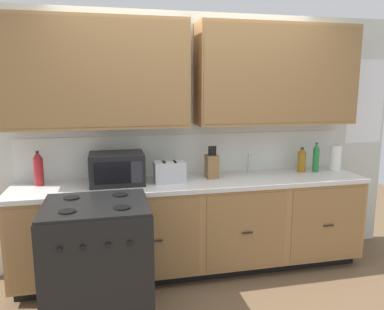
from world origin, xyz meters
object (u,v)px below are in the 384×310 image
toaster (170,172)px  paper_towel_roll (335,158)px  stove_range (98,264)px  microwave (117,168)px  bottle_amber (302,160)px  knife_block (212,166)px  bottle_red (38,169)px  bottle_green (316,158)px

toaster → paper_towel_roll: (1.78, 0.12, 0.03)m
stove_range → paper_towel_roll: bearing=17.1°
microwave → bottle_amber: microwave is taller
toaster → knife_block: knife_block is taller
stove_range → microwave: (0.17, 0.68, 0.57)m
microwave → bottle_red: size_ratio=1.56×
microwave → bottle_green: 2.00m
stove_range → microwave: size_ratio=1.98×
toaster → bottle_amber: bearing=5.3°
bottle_green → bottle_red: 2.68m
toaster → microwave: bearing=174.0°
paper_towel_roll → knife_block: bearing=-178.2°
microwave → stove_range: bearing=-104.4°
paper_towel_roll → bottle_green: bearing=-172.6°
toaster → bottle_green: (1.53, 0.09, 0.05)m
stove_range → knife_block: knife_block is taller
microwave → knife_block: 0.89m
microwave → knife_block: bearing=1.8°
microwave → bottle_red: bottle_red is taller
microwave → paper_towel_roll: size_ratio=1.85×
bottle_green → knife_block: bearing=-179.5°
paper_towel_roll → bottle_red: bottle_red is taller
paper_towel_roll → bottle_amber: paper_towel_roll is taller
microwave → paper_towel_roll: 2.25m
bottle_green → bottle_amber: (-0.13, 0.04, -0.03)m
stove_range → bottle_red: bottle_red is taller
toaster → bottle_amber: 1.40m
stove_range → toaster: 1.04m
microwave → knife_block: knife_block is taller
knife_block → bottle_green: size_ratio=1.02×
paper_towel_roll → bottle_amber: 0.38m
toaster → paper_towel_roll: size_ratio=1.08×
stove_range → paper_towel_roll: size_ratio=3.65×
microwave → toaster: 0.48m
stove_range → bottle_amber: size_ratio=3.78×
stove_range → bottle_red: size_ratio=3.08×
stove_range → bottle_green: (2.18, 0.72, 0.58)m
bottle_red → stove_range: bearing=-56.9°
knife_block → toaster: bearing=-169.7°
toaster → bottle_amber: (1.40, 0.13, 0.03)m
bottle_green → bottle_red: size_ratio=0.99×
toaster → paper_towel_roll: bearing=3.8°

